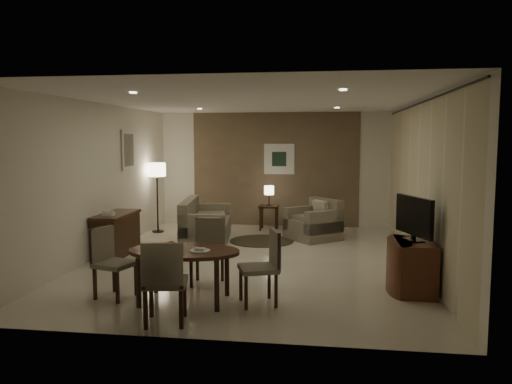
# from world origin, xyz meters

# --- Properties ---
(room_shell) EXTENTS (5.50, 7.00, 2.70)m
(room_shell) POSITION_xyz_m (0.00, 0.40, 1.35)
(room_shell) COLOR beige
(room_shell) RESTS_ON ground
(taupe_accent) EXTENTS (3.96, 0.03, 2.70)m
(taupe_accent) POSITION_xyz_m (0.00, 3.48, 1.35)
(taupe_accent) COLOR brown
(taupe_accent) RESTS_ON wall_back
(curtain_wall) EXTENTS (0.08, 6.70, 2.58)m
(curtain_wall) POSITION_xyz_m (2.68, 0.00, 1.32)
(curtain_wall) COLOR beige
(curtain_wall) RESTS_ON wall_right
(curtain_rod) EXTENTS (0.03, 6.80, 0.03)m
(curtain_rod) POSITION_xyz_m (2.68, 0.00, 2.64)
(curtain_rod) COLOR black
(curtain_rod) RESTS_ON wall_right
(art_back_frame) EXTENTS (0.72, 0.03, 0.72)m
(art_back_frame) POSITION_xyz_m (0.10, 3.46, 1.60)
(art_back_frame) COLOR silver
(art_back_frame) RESTS_ON wall_back
(art_back_canvas) EXTENTS (0.34, 0.01, 0.34)m
(art_back_canvas) POSITION_xyz_m (0.10, 3.44, 1.60)
(art_back_canvas) COLOR #1B3223
(art_back_canvas) RESTS_ON wall_back
(art_left_frame) EXTENTS (0.03, 0.60, 0.80)m
(art_left_frame) POSITION_xyz_m (-2.72, 1.20, 1.85)
(art_left_frame) COLOR silver
(art_left_frame) RESTS_ON wall_left
(art_left_canvas) EXTENTS (0.01, 0.46, 0.64)m
(art_left_canvas) POSITION_xyz_m (-2.71, 1.20, 1.85)
(art_left_canvas) COLOR gray
(art_left_canvas) RESTS_ON wall_left
(downlight_nl) EXTENTS (0.10, 0.10, 0.01)m
(downlight_nl) POSITION_xyz_m (-1.40, -1.80, 2.69)
(downlight_nl) COLOR white
(downlight_nl) RESTS_ON ceiling
(downlight_nr) EXTENTS (0.10, 0.10, 0.01)m
(downlight_nr) POSITION_xyz_m (1.40, -1.80, 2.69)
(downlight_nr) COLOR white
(downlight_nr) RESTS_ON ceiling
(downlight_fl) EXTENTS (0.10, 0.10, 0.01)m
(downlight_fl) POSITION_xyz_m (-1.40, 1.80, 2.69)
(downlight_fl) COLOR white
(downlight_fl) RESTS_ON ceiling
(downlight_fr) EXTENTS (0.10, 0.10, 0.01)m
(downlight_fr) POSITION_xyz_m (1.40, 1.80, 2.69)
(downlight_fr) COLOR white
(downlight_fr) RESTS_ON ceiling
(console_desk) EXTENTS (0.48, 1.20, 0.75)m
(console_desk) POSITION_xyz_m (-2.49, 0.00, 0.38)
(console_desk) COLOR #4E2619
(console_desk) RESTS_ON floor
(telephone) EXTENTS (0.20, 0.14, 0.09)m
(telephone) POSITION_xyz_m (-2.49, -0.30, 0.80)
(telephone) COLOR white
(telephone) RESTS_ON console_desk
(tv_cabinet) EXTENTS (0.48, 0.90, 0.70)m
(tv_cabinet) POSITION_xyz_m (2.40, -1.50, 0.35)
(tv_cabinet) COLOR #5D2C1B
(tv_cabinet) RESTS_ON floor
(flat_tv) EXTENTS (0.36, 0.85, 0.60)m
(flat_tv) POSITION_xyz_m (2.38, -1.50, 1.02)
(flat_tv) COLOR black
(flat_tv) RESTS_ON tv_cabinet
(dining_table) EXTENTS (1.42, 0.89, 0.67)m
(dining_table) POSITION_xyz_m (-0.57, -2.34, 0.33)
(dining_table) COLOR #4E2619
(dining_table) RESTS_ON floor
(chair_near) EXTENTS (0.54, 0.54, 0.96)m
(chair_near) POSITION_xyz_m (-0.57, -3.09, 0.48)
(chair_near) COLOR gray
(chair_near) RESTS_ON floor
(chair_far) EXTENTS (0.46, 0.46, 0.93)m
(chair_far) POSITION_xyz_m (-0.46, -1.56, 0.46)
(chair_far) COLOR gray
(chair_far) RESTS_ON floor
(chair_left) EXTENTS (0.55, 0.55, 0.92)m
(chair_left) POSITION_xyz_m (-1.50, -2.31, 0.46)
(chair_left) COLOR gray
(chair_left) RESTS_ON floor
(chair_right) EXTENTS (0.58, 0.58, 0.93)m
(chair_right) POSITION_xyz_m (0.38, -2.30, 0.47)
(chair_right) COLOR gray
(chair_right) RESTS_ON floor
(plate_a) EXTENTS (0.26, 0.26, 0.02)m
(plate_a) POSITION_xyz_m (-0.75, -2.29, 0.68)
(plate_a) COLOR white
(plate_a) RESTS_ON dining_table
(plate_b) EXTENTS (0.26, 0.26, 0.02)m
(plate_b) POSITION_xyz_m (-0.35, -2.39, 0.68)
(plate_b) COLOR white
(plate_b) RESTS_ON dining_table
(fruit_apple) EXTENTS (0.09, 0.09, 0.09)m
(fruit_apple) POSITION_xyz_m (-0.75, -2.29, 0.73)
(fruit_apple) COLOR #A14812
(fruit_apple) RESTS_ON plate_a
(napkin) EXTENTS (0.12, 0.08, 0.03)m
(napkin) POSITION_xyz_m (-0.35, -2.39, 0.70)
(napkin) COLOR white
(napkin) RESTS_ON plate_b
(round_rug) EXTENTS (1.30, 1.30, 0.01)m
(round_rug) POSITION_xyz_m (-0.07, 1.57, 0.01)
(round_rug) COLOR #3A3120
(round_rug) RESTS_ON floor
(sofa) EXTENTS (1.89, 1.11, 0.84)m
(sofa) POSITION_xyz_m (-1.21, 1.50, 0.42)
(sofa) COLOR gray
(sofa) RESTS_ON floor
(armchair) EXTENTS (1.27, 1.28, 0.83)m
(armchair) POSITION_xyz_m (0.95, 1.91, 0.41)
(armchair) COLOR gray
(armchair) RESTS_ON floor
(side_table) EXTENTS (0.44, 0.44, 0.56)m
(side_table) POSITION_xyz_m (-0.07, 2.87, 0.28)
(side_table) COLOR black
(side_table) RESTS_ON floor
(table_lamp) EXTENTS (0.22, 0.22, 0.50)m
(table_lamp) POSITION_xyz_m (-0.07, 2.87, 0.81)
(table_lamp) COLOR #FFEAC1
(table_lamp) RESTS_ON side_table
(floor_lamp) EXTENTS (0.39, 0.39, 1.55)m
(floor_lamp) POSITION_xyz_m (-2.50, 2.26, 0.77)
(floor_lamp) COLOR #FFE5B7
(floor_lamp) RESTS_ON floor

